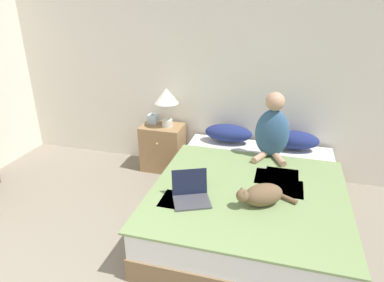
{
  "coord_description": "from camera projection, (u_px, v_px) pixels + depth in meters",
  "views": [
    {
      "loc": [
        0.93,
        -0.23,
        2.13
      ],
      "look_at": [
        0.12,
        2.67,
        0.83
      ],
      "focal_mm": 32.0,
      "sensor_mm": 36.0,
      "label": 1
    }
  ],
  "objects": [
    {
      "name": "person_sitting",
      "position": [
        272.0,
        130.0,
        3.66
      ],
      "size": [
        0.37,
        0.36,
        0.73
      ],
      "color": "#33567A",
      "rests_on": "bed"
    },
    {
      "name": "pillow_near",
      "position": [
        228.0,
        133.0,
        4.14
      ],
      "size": [
        0.57,
        0.28,
        0.21
      ],
      "color": "navy",
      "rests_on": "bed"
    },
    {
      "name": "wall_back",
      "position": [
        207.0,
        70.0,
        4.15
      ],
      "size": [
        6.17,
        0.05,
        2.55
      ],
      "color": "silver",
      "rests_on": "ground_plane"
    },
    {
      "name": "table_lamp",
      "position": [
        167.0,
        98.0,
        4.15
      ],
      "size": [
        0.29,
        0.29,
        0.49
      ],
      "color": "beige",
      "rests_on": "nightstand"
    },
    {
      "name": "laptop_open",
      "position": [
        191.0,
        195.0,
        2.96
      ],
      "size": [
        0.4,
        0.39,
        0.24
      ],
      "rotation": [
        0.0,
        0.0,
        0.43
      ],
      "color": "#424247",
      "rests_on": "bed"
    },
    {
      "name": "pillow_far",
      "position": [
        294.0,
        140.0,
        3.95
      ],
      "size": [
        0.57,
        0.28,
        0.21
      ],
      "color": "navy",
      "rests_on": "bed"
    },
    {
      "name": "nightstand",
      "position": [
        163.0,
        147.0,
        4.43
      ],
      "size": [
        0.52,
        0.4,
        0.6
      ],
      "color": "#937047",
      "rests_on": "ground_plane"
    },
    {
      "name": "tissue_box",
      "position": [
        153.0,
        119.0,
        4.39
      ],
      "size": [
        0.12,
        0.12,
        0.14
      ],
      "color": "silver",
      "rests_on": "nightstand"
    },
    {
      "name": "bed",
      "position": [
        249.0,
        202.0,
        3.38
      ],
      "size": [
        1.75,
        2.12,
        0.48
      ],
      "color": "brown",
      "rests_on": "ground_plane"
    },
    {
      "name": "cat_tabby",
      "position": [
        262.0,
        195.0,
        2.87
      ],
      "size": [
        0.51,
        0.36,
        0.19
      ],
      "rotation": [
        0.0,
        0.0,
        -2.59
      ],
      "color": "brown",
      "rests_on": "bed"
    }
  ]
}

